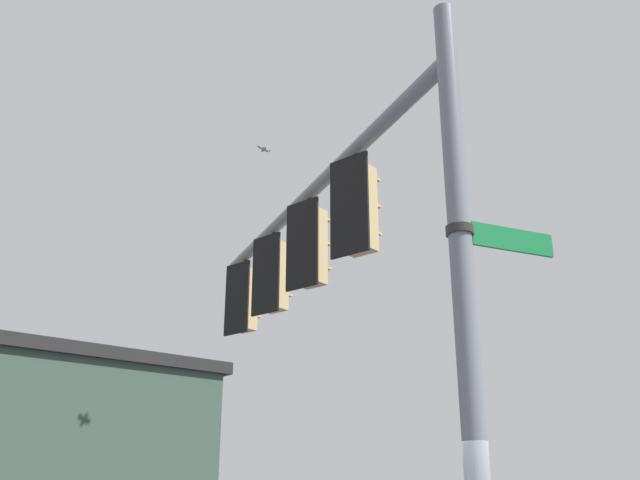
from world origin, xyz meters
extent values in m
cylinder|color=slate|center=(0.00, 0.00, 3.34)|extent=(0.21, 0.21, 6.68)
cylinder|color=slate|center=(-3.09, 1.57, 6.07)|extent=(6.27, 3.29, 0.18)
cylinder|color=black|center=(-1.77, 0.90, 5.89)|extent=(0.08, 0.08, 0.18)
cube|color=tan|center=(-1.77, 0.90, 5.27)|extent=(0.36, 0.30, 1.05)
sphere|color=#590F0F|center=(-1.77, 1.09, 5.62)|extent=(0.22, 0.22, 0.22)
cube|color=tan|center=(-1.77, 1.11, 5.72)|extent=(0.24, 0.20, 0.03)
sphere|color=brown|center=(-1.77, 1.09, 5.27)|extent=(0.22, 0.22, 0.22)
cube|color=tan|center=(-1.77, 1.11, 5.37)|extent=(0.24, 0.20, 0.03)
sphere|color=#1EE533|center=(-1.77, 1.09, 4.92)|extent=(0.22, 0.22, 0.22)
cube|color=tan|center=(-1.77, 1.11, 5.02)|extent=(0.24, 0.20, 0.03)
cube|color=black|center=(-1.77, 0.73, 5.27)|extent=(0.54, 0.03, 1.22)
cylinder|color=black|center=(-3.05, 1.55, 5.89)|extent=(0.08, 0.08, 0.18)
cube|color=tan|center=(-3.05, 1.55, 5.27)|extent=(0.36, 0.30, 1.05)
sphere|color=#590F0F|center=(-3.05, 1.73, 5.62)|extent=(0.22, 0.22, 0.22)
cube|color=tan|center=(-3.05, 1.75, 5.72)|extent=(0.24, 0.20, 0.03)
sphere|color=brown|center=(-3.05, 1.73, 5.27)|extent=(0.22, 0.22, 0.22)
cube|color=tan|center=(-3.05, 1.75, 5.37)|extent=(0.24, 0.20, 0.03)
sphere|color=#1EE533|center=(-3.05, 1.73, 4.92)|extent=(0.22, 0.22, 0.22)
cube|color=tan|center=(-3.05, 1.75, 5.02)|extent=(0.24, 0.20, 0.03)
cube|color=black|center=(-3.05, 1.38, 5.27)|extent=(0.54, 0.03, 1.22)
cylinder|color=black|center=(-4.33, 2.19, 5.89)|extent=(0.08, 0.08, 0.18)
cube|color=tan|center=(-4.33, 2.19, 5.27)|extent=(0.36, 0.30, 1.05)
sphere|color=#590F0F|center=(-4.33, 2.38, 5.62)|extent=(0.22, 0.22, 0.22)
cube|color=tan|center=(-4.33, 2.40, 5.72)|extent=(0.24, 0.20, 0.03)
sphere|color=brown|center=(-4.33, 2.38, 5.27)|extent=(0.22, 0.22, 0.22)
cube|color=tan|center=(-4.33, 2.40, 5.37)|extent=(0.24, 0.20, 0.03)
sphere|color=#1EE533|center=(-4.33, 2.38, 4.92)|extent=(0.22, 0.22, 0.22)
cube|color=tan|center=(-4.33, 2.40, 5.02)|extent=(0.24, 0.20, 0.03)
cube|color=black|center=(-4.33, 2.02, 5.27)|extent=(0.54, 0.03, 1.22)
cylinder|color=black|center=(-5.61, 2.84, 5.89)|extent=(0.08, 0.08, 0.18)
cube|color=tan|center=(-5.61, 2.84, 5.27)|extent=(0.36, 0.30, 1.05)
sphere|color=#590F0F|center=(-5.61, 3.03, 5.62)|extent=(0.22, 0.22, 0.22)
cube|color=tan|center=(-5.61, 3.05, 5.72)|extent=(0.24, 0.20, 0.03)
sphere|color=brown|center=(-5.61, 3.03, 5.27)|extent=(0.22, 0.22, 0.22)
cube|color=tan|center=(-5.61, 3.05, 5.37)|extent=(0.24, 0.20, 0.03)
sphere|color=#1EE533|center=(-5.61, 3.03, 4.92)|extent=(0.22, 0.22, 0.22)
cube|color=tan|center=(-5.61, 3.05, 5.02)|extent=(0.24, 0.20, 0.03)
cube|color=black|center=(-5.61, 2.67, 5.27)|extent=(0.54, 0.03, 1.22)
cube|color=#147238|center=(0.26, 0.51, 4.30)|extent=(0.43, 0.81, 0.22)
cube|color=white|center=(0.26, 0.52, 4.30)|extent=(0.41, 0.80, 0.04)
cylinder|color=#262626|center=(0.00, 0.00, 4.30)|extent=(0.25, 0.25, 0.08)
ellipsoid|color=gray|center=(-7.03, 4.65, 9.31)|extent=(0.24, 0.16, 0.07)
cube|color=gray|center=(-7.04, 4.63, 9.32)|extent=(0.15, 0.26, 0.09)
cube|color=gray|center=(-7.03, 4.66, 9.32)|extent=(0.16, 0.27, 0.03)
camera|label=1|loc=(2.85, -5.38, 2.01)|focal=40.55mm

